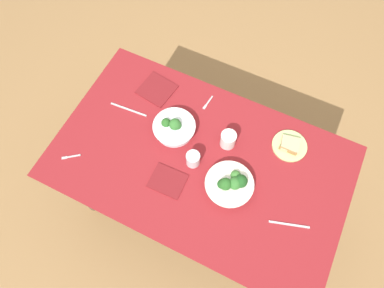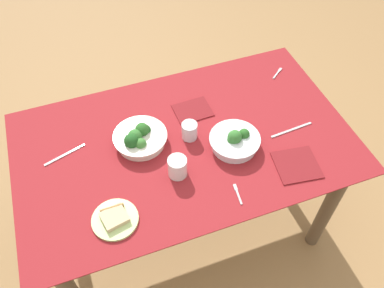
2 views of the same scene
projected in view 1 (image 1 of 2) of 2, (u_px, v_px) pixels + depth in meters
name	position (u px, v px, depth m)	size (l,w,h in m)	color
ground_plane	(198.00, 202.00, 2.45)	(6.00, 6.00, 0.00)	#9E7547
dining_table	(200.00, 169.00, 1.87)	(1.49, 0.90, 0.76)	maroon
broccoli_bowl_far	(174.00, 128.00, 1.80)	(0.22, 0.22, 0.10)	white
broccoli_bowl_near	(230.00, 184.00, 1.67)	(0.24, 0.24, 0.10)	silver
bread_side_plate	(290.00, 146.00, 1.78)	(0.18, 0.18, 0.04)	#B7D684
water_glass_center	(193.00, 159.00, 1.72)	(0.07, 0.07, 0.08)	silver
water_glass_side	(228.00, 139.00, 1.76)	(0.08, 0.08, 0.09)	silver
fork_by_far_bowl	(70.00, 157.00, 1.77)	(0.08, 0.07, 0.00)	#B7B7BC
fork_by_near_bowl	(208.00, 103.00, 1.90)	(0.02, 0.10, 0.00)	#B7B7BC
table_knife_left	(289.00, 224.00, 1.62)	(0.19, 0.01, 0.00)	#B7B7BC
table_knife_right	(129.00, 110.00, 1.88)	(0.21, 0.01, 0.00)	#B7B7BC
napkin_folded_upper	(157.00, 89.00, 1.94)	(0.18, 0.17, 0.01)	maroon
napkin_folded_lower	(168.00, 181.00, 1.71)	(0.17, 0.14, 0.01)	maroon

